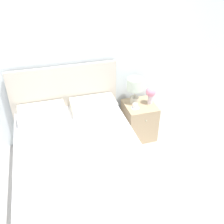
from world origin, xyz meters
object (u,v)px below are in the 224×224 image
(nightstand, at_px, (139,120))
(table_lamp, at_px, (135,86))
(teacup, at_px, (135,106))
(bed, at_px, (80,163))
(flower_vase, at_px, (151,94))

(nightstand, height_order, table_lamp, table_lamp)
(teacup, bearing_deg, table_lamp, 74.38)
(bed, relative_size, teacup, 17.07)
(bed, distance_m, teacup, 1.17)
(bed, distance_m, flower_vase, 1.44)
(table_lamp, relative_size, teacup, 3.19)
(bed, xyz_separation_m, flower_vase, (1.20, 0.69, 0.40))
(nightstand, xyz_separation_m, table_lamp, (-0.06, 0.09, 0.54))
(nightstand, bearing_deg, flower_vase, -1.81)
(flower_vase, distance_m, teacup, 0.29)
(bed, height_order, teacup, bed)
(table_lamp, bearing_deg, flower_vase, -24.56)
(flower_vase, xyz_separation_m, teacup, (-0.26, -0.06, -0.13))
(table_lamp, bearing_deg, teacup, -105.62)
(bed, relative_size, table_lamp, 5.35)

